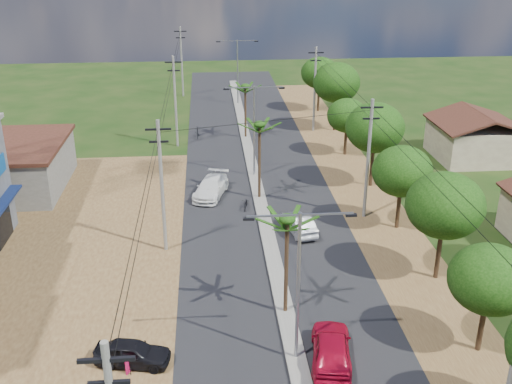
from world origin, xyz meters
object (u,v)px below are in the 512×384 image
at_px(car_red_near, 331,349).
at_px(car_parked_dark, 132,353).
at_px(car_white_far, 211,188).
at_px(roadside_sign, 131,362).
at_px(car_silver_mid, 299,224).

relative_size(car_red_near, car_parked_dark, 1.28).
xyz_separation_m(car_white_far, roadside_sign, (-4.16, -20.94, -0.29)).
height_order(car_red_near, car_white_far, car_red_near).
height_order(car_white_far, car_parked_dark, car_white_far).
bearing_deg(roadside_sign, car_parked_dark, 107.00).
height_order(car_red_near, car_parked_dark, car_red_near).
relative_size(car_white_far, car_parked_dark, 1.35).
height_order(car_silver_mid, car_parked_dark, car_silver_mid).
height_order(car_red_near, roadside_sign, car_red_near).
bearing_deg(car_silver_mid, car_parked_dark, 40.66).
xyz_separation_m(car_silver_mid, roadside_sign, (-10.25, -13.82, -0.23)).
relative_size(car_parked_dark, roadside_sign, 3.66).
height_order(car_parked_dark, roadside_sign, car_parked_dark).
relative_size(car_red_near, car_silver_mid, 1.18).
relative_size(car_silver_mid, roadside_sign, 3.98).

